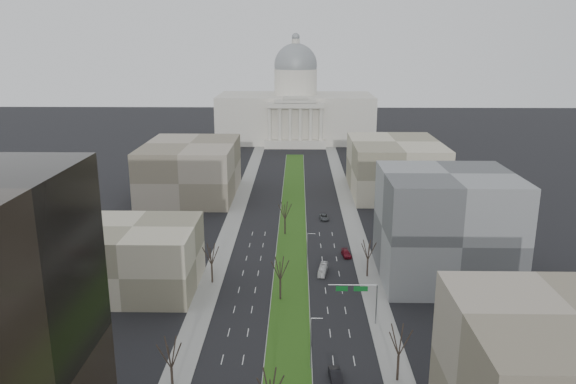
# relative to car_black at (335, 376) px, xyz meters

# --- Properties ---
(ground) EXTENTS (600.00, 600.00, 0.00)m
(ground) POSITION_rel_car_black_xyz_m (-7.53, 68.15, -0.82)
(ground) COLOR black
(ground) RESTS_ON ground
(median) EXTENTS (8.00, 222.03, 0.20)m
(median) POSITION_rel_car_black_xyz_m (-7.53, 67.13, -0.72)
(median) COLOR #999993
(median) RESTS_ON ground
(sidewalk_left) EXTENTS (5.00, 330.00, 0.15)m
(sidewalk_left) POSITION_rel_car_black_xyz_m (-25.03, 43.15, -0.75)
(sidewalk_left) COLOR gray
(sidewalk_left) RESTS_ON ground
(sidewalk_right) EXTENTS (5.00, 330.00, 0.15)m
(sidewalk_right) POSITION_rel_car_black_xyz_m (9.97, 43.15, -0.75)
(sidewalk_right) COLOR gray
(sidewalk_right) RESTS_ON ground
(capitol) EXTENTS (80.00, 46.00, 55.00)m
(capitol) POSITION_rel_car_black_xyz_m (-7.53, 217.73, 15.48)
(capitol) COLOR beige
(capitol) RESTS_ON ground
(building_beige_left) EXTENTS (26.00, 22.00, 14.00)m
(building_beige_left) POSITION_rel_car_black_xyz_m (-40.53, 33.15, 6.18)
(building_beige_left) COLOR gray
(building_beige_left) RESTS_ON ground
(building_grey_right) EXTENTS (28.00, 26.00, 24.00)m
(building_grey_right) POSITION_rel_car_black_xyz_m (26.47, 40.15, 11.18)
(building_grey_right) COLOR #595B5D
(building_grey_right) RESTS_ON ground
(building_far_left) EXTENTS (30.00, 40.00, 18.00)m
(building_far_left) POSITION_rel_car_black_xyz_m (-42.53, 108.15, 8.18)
(building_far_left) COLOR gray
(building_far_left) RESTS_ON ground
(building_far_right) EXTENTS (30.00, 40.00, 18.00)m
(building_far_right) POSITION_rel_car_black_xyz_m (27.47, 113.15, 8.18)
(building_far_right) COLOR gray
(building_far_right) RESTS_ON ground
(tree_left_mid) EXTENTS (5.40, 5.40, 9.72)m
(tree_left_mid) POSITION_rel_car_black_xyz_m (-24.73, -3.85, 6.18)
(tree_left_mid) COLOR black
(tree_left_mid) RESTS_ON ground
(tree_left_far) EXTENTS (5.28, 5.28, 9.50)m
(tree_left_far) POSITION_rel_car_black_xyz_m (-24.73, 36.15, 6.02)
(tree_left_far) COLOR black
(tree_left_far) RESTS_ON ground
(tree_right_mid) EXTENTS (5.52, 5.52, 9.94)m
(tree_right_mid) POSITION_rel_car_black_xyz_m (9.67, 0.15, 6.33)
(tree_right_mid) COLOR black
(tree_right_mid) RESTS_ON ground
(tree_right_far) EXTENTS (5.04, 5.04, 9.07)m
(tree_right_far) POSITION_rel_car_black_xyz_m (9.67, 40.15, 5.71)
(tree_right_far) COLOR black
(tree_right_far) RESTS_ON ground
(tree_median_b) EXTENTS (5.40, 5.40, 9.72)m
(tree_median_b) POSITION_rel_car_black_xyz_m (-9.53, 28.15, 6.18)
(tree_median_b) COLOR black
(tree_median_b) RESTS_ON ground
(tree_median_c) EXTENTS (5.40, 5.40, 9.72)m
(tree_median_c) POSITION_rel_car_black_xyz_m (-9.53, 68.15, 6.18)
(tree_median_c) COLOR black
(tree_median_c) RESTS_ON ground
(streetlamp_median_b) EXTENTS (1.90, 0.20, 9.16)m
(streetlamp_median_b) POSITION_rel_car_black_xyz_m (-3.77, 3.15, 3.99)
(streetlamp_median_b) COLOR gray
(streetlamp_median_b) RESTS_ON ground
(streetlamp_median_c) EXTENTS (1.90, 0.20, 9.16)m
(streetlamp_median_c) POSITION_rel_car_black_xyz_m (-3.77, 43.15, 3.99)
(streetlamp_median_c) COLOR gray
(streetlamp_median_c) RESTS_ON ground
(mast_arm_signs) EXTENTS (9.12, 0.24, 8.09)m
(mast_arm_signs) POSITION_rel_car_black_xyz_m (5.96, 18.17, 5.28)
(mast_arm_signs) COLOR gray
(mast_arm_signs) RESTS_ON ground
(car_black) EXTENTS (2.19, 5.13, 1.65)m
(car_black) POSITION_rel_car_black_xyz_m (0.00, 0.00, 0.00)
(car_black) COLOR black
(car_black) RESTS_ON ground
(car_red) EXTENTS (2.53, 4.97, 1.38)m
(car_red) POSITION_rel_car_black_xyz_m (5.97, 52.40, -0.13)
(car_red) COLOR maroon
(car_red) RESTS_ON ground
(car_grey_far) EXTENTS (2.59, 5.21, 1.42)m
(car_grey_far) POSITION_rel_car_black_xyz_m (1.77, 81.70, -0.11)
(car_grey_far) COLOR #43474A
(car_grey_far) RESTS_ON ground
(box_van) EXTENTS (2.66, 6.94, 1.89)m
(box_van) POSITION_rel_car_black_xyz_m (-0.23, 41.82, 0.12)
(box_van) COLOR white
(box_van) RESTS_ON ground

